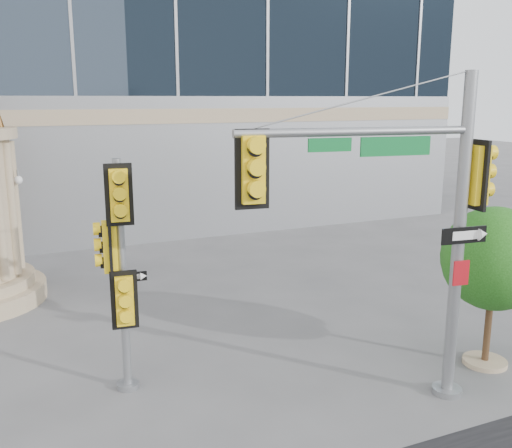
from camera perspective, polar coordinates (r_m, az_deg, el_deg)
name	(u,v)px	position (r m, az deg, el deg)	size (l,w,h in m)	color
ground	(286,407)	(11.72, 3.06, -17.80)	(120.00, 120.00, 0.00)	#545456
main_signal_pole	(408,206)	(10.85, 14.99, 1.77)	(4.94, 0.98, 6.41)	slate
secondary_signal_pole	(119,260)	(11.51, -13.52, -3.49)	(0.83, 0.67, 4.79)	slate
street_tree	(495,262)	(13.56, 22.77, -3.57)	(2.33, 2.27, 3.63)	tan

